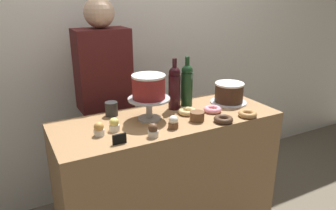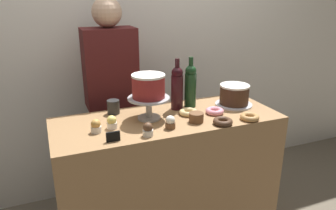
# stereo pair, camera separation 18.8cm
# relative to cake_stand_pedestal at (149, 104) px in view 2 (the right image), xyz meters

# --- Properties ---
(back_wall) EXTENTS (6.00, 0.05, 2.60)m
(back_wall) POSITION_rel_cake_stand_pedestal_xyz_m (0.11, 0.81, 0.29)
(back_wall) COLOR silver
(back_wall) RESTS_ON ground_plane
(display_counter) EXTENTS (1.35, 0.52, 0.92)m
(display_counter) POSITION_rel_cake_stand_pedestal_xyz_m (0.11, -0.03, -0.55)
(display_counter) COLOR #997047
(display_counter) RESTS_ON ground_plane
(cake_stand_pedestal) EXTENTS (0.25, 0.25, 0.13)m
(cake_stand_pedestal) POSITION_rel_cake_stand_pedestal_xyz_m (0.00, 0.00, 0.00)
(cake_stand_pedestal) COLOR #B2B2B7
(cake_stand_pedestal) RESTS_ON display_counter
(white_layer_cake) EXTENTS (0.19, 0.19, 0.14)m
(white_layer_cake) POSITION_rel_cake_stand_pedestal_xyz_m (0.00, 0.00, 0.11)
(white_layer_cake) COLOR maroon
(white_layer_cake) RESTS_ON cake_stand_pedestal
(silver_serving_platter) EXTENTS (0.24, 0.24, 0.01)m
(silver_serving_platter) POSITION_rel_cake_stand_pedestal_xyz_m (0.60, 0.02, -0.09)
(silver_serving_platter) COLOR silver
(silver_serving_platter) RESTS_ON display_counter
(chocolate_round_cake) EXTENTS (0.19, 0.19, 0.13)m
(chocolate_round_cake) POSITION_rel_cake_stand_pedestal_xyz_m (0.60, 0.02, -0.02)
(chocolate_round_cake) COLOR #3D2619
(chocolate_round_cake) RESTS_ON silver_serving_platter
(wine_bottle_dark_red) EXTENTS (0.08, 0.08, 0.33)m
(wine_bottle_dark_red) POSITION_rel_cake_stand_pedestal_xyz_m (0.22, 0.09, 0.05)
(wine_bottle_dark_red) COLOR black
(wine_bottle_dark_red) RESTS_ON display_counter
(wine_bottle_green) EXTENTS (0.08, 0.08, 0.33)m
(wine_bottle_green) POSITION_rel_cake_stand_pedestal_xyz_m (0.32, 0.11, 0.05)
(wine_bottle_green) COLOR #193D1E
(wine_bottle_green) RESTS_ON display_counter
(cupcake_vanilla) EXTENTS (0.06, 0.06, 0.07)m
(cupcake_vanilla) POSITION_rel_cake_stand_pedestal_xyz_m (0.06, -0.18, -0.06)
(cupcake_vanilla) COLOR brown
(cupcake_vanilla) RESTS_ON display_counter
(cupcake_chocolate) EXTENTS (0.06, 0.06, 0.07)m
(cupcake_chocolate) POSITION_rel_cake_stand_pedestal_xyz_m (-0.08, -0.22, -0.06)
(cupcake_chocolate) COLOR white
(cupcake_chocolate) RESTS_ON display_counter
(cupcake_lemon) EXTENTS (0.06, 0.06, 0.07)m
(cupcake_lemon) POSITION_rel_cake_stand_pedestal_xyz_m (-0.23, -0.06, -0.06)
(cupcake_lemon) COLOR white
(cupcake_lemon) RESTS_ON display_counter
(cupcake_caramel) EXTENTS (0.06, 0.06, 0.07)m
(cupcake_caramel) POSITION_rel_cake_stand_pedestal_xyz_m (-0.32, -0.08, -0.06)
(cupcake_caramel) COLOR white
(cupcake_caramel) RESTS_ON display_counter
(donut_chocolate) EXTENTS (0.11, 0.11, 0.03)m
(donut_chocolate) POSITION_rel_cake_stand_pedestal_xyz_m (0.36, -0.24, -0.07)
(donut_chocolate) COLOR #472D1E
(donut_chocolate) RESTS_ON display_counter
(donut_glazed) EXTENTS (0.11, 0.11, 0.03)m
(donut_glazed) POSITION_rel_cake_stand_pedestal_xyz_m (0.24, -0.03, -0.07)
(donut_glazed) COLOR #E0C17F
(donut_glazed) RESTS_ON display_counter
(donut_maple) EXTENTS (0.11, 0.11, 0.03)m
(donut_maple) POSITION_rel_cake_stand_pedestal_xyz_m (0.54, -0.24, -0.07)
(donut_maple) COLOR #B27F47
(donut_maple) RESTS_ON display_counter
(donut_pink) EXTENTS (0.11, 0.11, 0.03)m
(donut_pink) POSITION_rel_cake_stand_pedestal_xyz_m (0.40, -0.07, -0.07)
(donut_pink) COLOR pink
(donut_pink) RESTS_ON display_counter
(cookie_stack) EXTENTS (0.08, 0.08, 0.05)m
(cookie_stack) POSITION_rel_cake_stand_pedestal_xyz_m (0.24, -0.15, -0.06)
(cookie_stack) COLOR brown
(cookie_stack) RESTS_ON display_counter
(price_sign_chalkboard) EXTENTS (0.07, 0.01, 0.05)m
(price_sign_chalkboard) POSITION_rel_cake_stand_pedestal_xyz_m (-0.26, -0.22, -0.06)
(price_sign_chalkboard) COLOR black
(price_sign_chalkboard) RESTS_ON display_counter
(coffee_cup_ceramic) EXTENTS (0.08, 0.08, 0.09)m
(coffee_cup_ceramic) POSITION_rel_cake_stand_pedestal_xyz_m (-0.17, 0.16, -0.05)
(coffee_cup_ceramic) COLOR #282828
(coffee_cup_ceramic) RESTS_ON display_counter
(barista_figure) EXTENTS (0.36, 0.22, 1.60)m
(barista_figure) POSITION_rel_cake_stand_pedestal_xyz_m (-0.11, 0.51, -0.17)
(barista_figure) COLOR black
(barista_figure) RESTS_ON ground_plane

